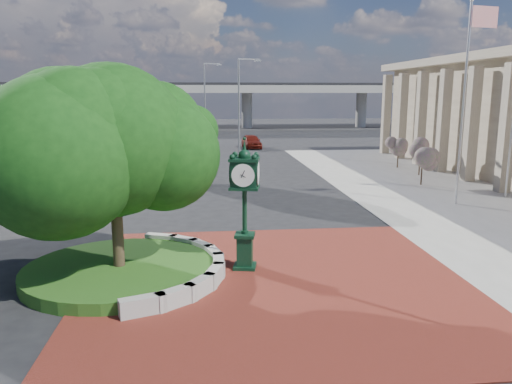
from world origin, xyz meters
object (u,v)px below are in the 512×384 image
object	(u,v)px
post_clock	(245,199)
street_lamp_near	(241,104)
parked_car	(251,141)
flagpole_a	(464,103)
street_lamp_far	(207,98)

from	to	relation	value
post_clock	street_lamp_near	xyz separation A→B (m)	(1.69, 24.54, 2.60)
parked_car	street_lamp_near	bearing A→B (deg)	-104.01
post_clock	parked_car	bearing A→B (deg)	84.38
flagpole_a	parked_car	bearing A→B (deg)	106.08
flagpole_a	street_lamp_near	bearing A→B (deg)	123.32
post_clock	street_lamp_far	xyz separation A→B (m)	(-1.02, 40.14, 2.91)
street_lamp_near	post_clock	bearing A→B (deg)	-93.93
post_clock	parked_car	distance (m)	37.90
post_clock	parked_car	xyz separation A→B (m)	(3.71, 37.68, -1.68)
post_clock	parked_car	world-z (taller)	post_clock
parked_car	street_lamp_far	bearing A→B (deg)	147.21
post_clock	street_lamp_near	distance (m)	24.73
post_clock	flagpole_a	xyz separation A→B (m)	(12.04, 8.78, 2.95)
street_lamp_near	street_lamp_far	bearing A→B (deg)	99.83
post_clock	flagpole_a	world-z (taller)	flagpole_a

